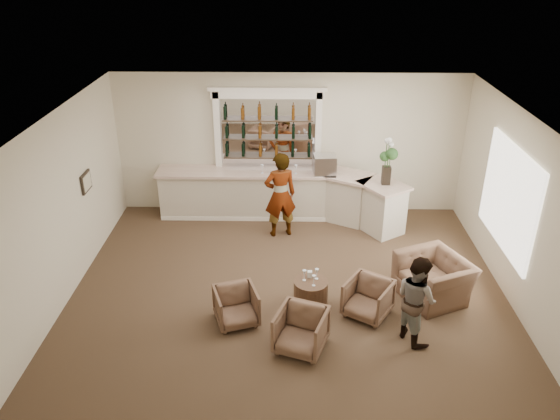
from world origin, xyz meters
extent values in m
plane|color=#4D3626|center=(0.00, 0.00, 0.00)|extent=(8.00, 8.00, 0.00)
cube|color=beige|center=(0.00, 3.50, 1.65)|extent=(8.00, 0.04, 3.30)
cube|color=beige|center=(-4.00, 0.00, 1.65)|extent=(0.04, 7.00, 3.30)
cube|color=beige|center=(4.00, 0.00, 1.65)|extent=(0.04, 7.00, 3.30)
cube|color=white|center=(0.00, 0.00, 3.30)|extent=(8.00, 7.00, 0.04)
cube|color=white|center=(3.97, 0.50, 1.70)|extent=(0.05, 2.40, 1.90)
cube|color=black|center=(-3.97, 1.20, 1.65)|extent=(0.04, 0.46, 0.38)
cube|color=beige|center=(-3.94, 1.20, 1.65)|extent=(0.01, 0.38, 0.30)
cube|color=beige|center=(-1.00, 3.15, 0.54)|extent=(4.00, 0.70, 1.08)
cube|color=beige|center=(-1.00, 3.13, 1.11)|extent=(4.10, 0.82, 0.06)
cube|color=beige|center=(1.35, 2.92, 0.54)|extent=(1.12, 1.04, 1.08)
cube|color=beige|center=(1.35, 2.90, 1.11)|extent=(1.27, 1.19, 0.06)
cube|color=beige|center=(2.05, 2.40, 0.54)|extent=(1.08, 1.14, 1.08)
cube|color=beige|center=(2.05, 2.38, 1.11)|extent=(1.24, 1.29, 0.06)
cube|color=white|center=(-1.00, 2.82, 0.05)|extent=(4.00, 0.06, 0.10)
cube|color=white|center=(-0.50, 3.48, 1.95)|extent=(2.15, 0.02, 1.65)
cube|color=white|center=(-1.65, 3.42, 1.45)|extent=(0.14, 0.16, 2.90)
cube|color=white|center=(0.65, 3.42, 1.45)|extent=(0.14, 0.16, 2.90)
cube|color=white|center=(-0.50, 3.42, 2.84)|extent=(2.52, 0.16, 0.18)
cube|color=white|center=(-0.50, 3.42, 2.96)|extent=(2.64, 0.20, 0.08)
cube|color=#35271A|center=(-0.50, 3.37, 1.38)|extent=(2.05, 0.20, 0.03)
cube|color=#35271A|center=(-0.50, 3.37, 1.82)|extent=(2.05, 0.20, 0.03)
cube|color=#35271A|center=(-0.50, 3.37, 2.26)|extent=(2.05, 0.20, 0.03)
cylinder|color=#513923|center=(0.40, -0.46, 0.25)|extent=(0.61, 0.61, 0.50)
imported|color=gray|center=(-0.19, 2.17, 0.96)|extent=(0.80, 0.63, 1.92)
imported|color=gray|center=(2.04, -1.32, 0.76)|extent=(0.84, 0.92, 1.52)
imported|color=brown|center=(-0.88, -0.97, 0.32)|extent=(0.87, 0.89, 0.64)
imported|color=brown|center=(0.21, -1.63, 0.35)|extent=(0.96, 0.98, 0.70)
imported|color=brown|center=(1.38, -0.72, 0.34)|extent=(1.00, 1.00, 0.67)
imported|color=brown|center=(2.63, -0.15, 0.39)|extent=(1.46, 1.53, 0.78)
cube|color=#BCBCC1|center=(0.79, 2.97, 1.36)|extent=(0.52, 0.45, 0.43)
cube|color=black|center=(2.09, 2.41, 1.34)|extent=(0.18, 0.18, 0.40)
cube|color=silver|center=(0.38, -0.32, 0.56)|extent=(0.08, 0.08, 0.12)
camera|label=1|loc=(0.01, -8.51, 5.85)|focal=35.00mm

